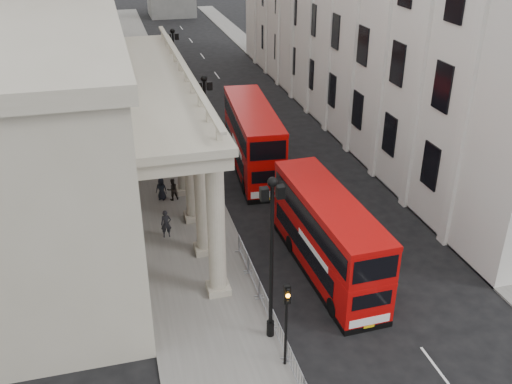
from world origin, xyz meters
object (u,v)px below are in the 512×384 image
lamp_post_mid (206,126)px  bus_near (328,234)px  traffic_light (287,311)px  pedestrian_c (161,189)px  pedestrian_a (166,224)px  lamp_post_north (175,68)px  bus_far (253,138)px  lamp_post_south (271,250)px  pedestrian_b (172,189)px

lamp_post_mid → bus_near: size_ratio=0.77×
bus_near → lamp_post_mid: bearing=109.4°
lamp_post_mid → traffic_light: 18.11m
traffic_light → pedestrian_c: size_ratio=2.72×
lamp_post_mid → bus_near: 12.65m
pedestrian_a → bus_near: bearing=-31.6°
pedestrian_a → lamp_post_north: bearing=84.2°
lamp_post_north → bus_far: size_ratio=0.71×
lamp_post_south → traffic_light: 2.71m
pedestrian_a → pedestrian_c: bearing=90.7°
traffic_light → lamp_post_south: bearing=92.8°
lamp_post_north → pedestrian_a: bearing=-99.6°
pedestrian_c → lamp_post_north: bearing=104.3°
lamp_post_mid → pedestrian_b: 4.91m
lamp_post_north → pedestrian_c: lamp_post_north is taller
lamp_post_mid → lamp_post_north: size_ratio=1.00×
bus_near → pedestrian_c: 13.52m
lamp_post_south → lamp_post_mid: size_ratio=1.00×
pedestrian_c → pedestrian_b: bearing=5.7°
traffic_light → bus_near: 7.86m
traffic_light → pedestrian_b: size_ratio=2.73×
pedestrian_b → lamp_post_north: bearing=-113.0°
traffic_light → bus_far: size_ratio=0.36×
lamp_post_south → pedestrian_a: lamp_post_south is taller
bus_near → pedestrian_a: 10.13m
lamp_post_north → lamp_post_south: bearing=-90.0°
pedestrian_b → traffic_light: bearing=85.2°
lamp_post_north → pedestrian_c: (-3.40, -16.69, -4.00)m
lamp_post_mid → pedestrian_a: bearing=-122.6°
traffic_light → bus_near: bearing=55.7°
bus_near → bus_far: 14.34m
lamp_post_south → lamp_post_north: (0.00, 32.00, 0.00)m
lamp_post_north → traffic_light: bearing=-89.8°
lamp_post_south → bus_far: (4.01, 18.78, -2.29)m
lamp_post_north → bus_near: size_ratio=0.77×
bus_near → pedestrian_c: bus_near is taller
lamp_post_south → pedestrian_b: size_ratio=5.27×
pedestrian_b → lamp_post_south: bearing=86.1°
traffic_light → pedestrian_c: (-3.50, 17.33, -2.20)m
lamp_post_south → traffic_light: (0.10, -2.02, -1.80)m
lamp_post_south → traffic_light: size_ratio=1.93×
lamp_post_south → pedestrian_a: 11.57m
traffic_light → bus_far: 21.17m
lamp_post_south → bus_far: 19.34m
lamp_post_south → pedestrian_c: (-3.40, 15.31, -4.00)m
lamp_post_north → bus_far: (4.01, -13.22, -2.29)m
traffic_light → bus_near: size_ratio=0.40×
lamp_post_south → pedestrian_b: lamp_post_south is taller
pedestrian_c → traffic_light: bearing=-52.8°
traffic_light → pedestrian_c: bearing=101.4°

